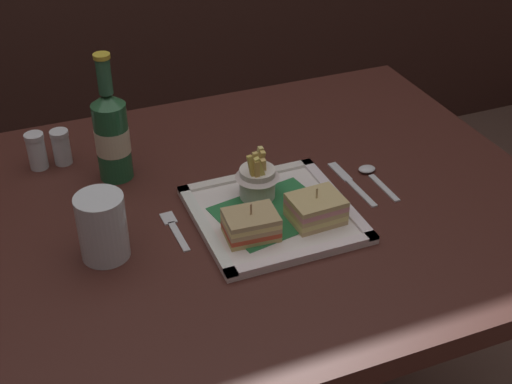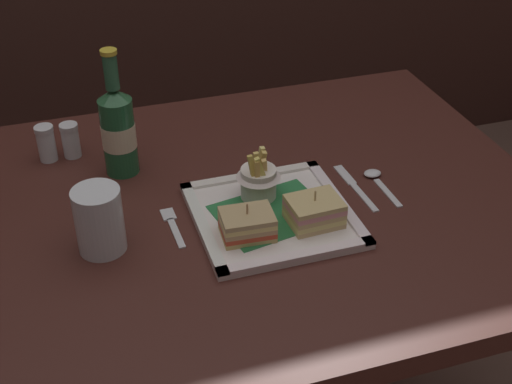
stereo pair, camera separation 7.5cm
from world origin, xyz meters
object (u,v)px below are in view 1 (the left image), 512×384
at_px(knife, 350,182).
at_px(pepper_shaker, 62,149).
at_px(sandwich_half_left, 251,225).
at_px(fries_cup, 257,177).
at_px(dining_table, 240,246).
at_px(fork, 174,228).
at_px(salt_shaker, 37,153).
at_px(beer_bottle, 112,134).
at_px(sandwich_half_right, 316,209).
at_px(square_plate, 273,215).
at_px(water_glass, 103,231).
at_px(spoon, 371,174).

bearing_deg(knife, pepper_shaker, 150.82).
distance_m(sandwich_half_left, fries_cup, 0.12).
height_order(dining_table, fork, fork).
distance_m(sandwich_half_left, knife, 0.27).
relative_size(sandwich_half_left, salt_shaker, 1.24).
bearing_deg(beer_bottle, sandwich_half_right, -44.67).
distance_m(square_plate, sandwich_half_right, 0.08).
distance_m(dining_table, fries_cup, 0.16).
relative_size(water_glass, pepper_shaker, 1.60).
bearing_deg(sandwich_half_left, knife, 21.66).
bearing_deg(salt_shaker, square_plate, -42.04).
distance_m(sandwich_half_right, spoon, 0.20).
height_order(dining_table, spoon, spoon).
bearing_deg(dining_table, knife, -4.01).
bearing_deg(fork, knife, 2.55).
bearing_deg(square_plate, fork, 168.87).
distance_m(sandwich_half_right, pepper_shaker, 0.54).
distance_m(dining_table, sandwich_half_right, 0.21).
relative_size(beer_bottle, water_glass, 2.20).
bearing_deg(spoon, water_glass, -174.71).
height_order(beer_bottle, knife, beer_bottle).
xyz_separation_m(fork, spoon, (0.41, 0.02, 0.00)).
relative_size(square_plate, knife, 1.66).
bearing_deg(sandwich_half_right, beer_bottle, 135.33).
bearing_deg(fork, dining_table, 13.15).
bearing_deg(spoon, fries_cup, 179.43).
xyz_separation_m(dining_table, water_glass, (-0.26, -0.06, 0.15)).
height_order(dining_table, pepper_shaker, pepper_shaker).
distance_m(dining_table, fork, 0.18).
distance_m(sandwich_half_left, fork, 0.14).
bearing_deg(knife, sandwich_half_left, -158.34).
distance_m(fork, pepper_shaker, 0.33).
bearing_deg(spoon, fork, -177.00).
xyz_separation_m(square_plate, sandwich_half_left, (-0.06, -0.05, 0.03)).
xyz_separation_m(sandwich_half_right, beer_bottle, (-0.29, 0.29, 0.06)).
height_order(spoon, pepper_shaker, pepper_shaker).
bearing_deg(sandwich_half_right, dining_table, 131.89).
bearing_deg(salt_shaker, knife, -27.01).
relative_size(square_plate, sandwich_half_right, 2.92).
xyz_separation_m(dining_table, salt_shaker, (-0.33, 0.27, 0.14)).
distance_m(fork, salt_shaker, 0.36).
distance_m(square_plate, knife, 0.19).
xyz_separation_m(sandwich_half_left, fries_cup, (0.05, 0.11, 0.02)).
relative_size(sandwich_half_left, pepper_shaker, 1.29).
height_order(knife, spoon, spoon).
distance_m(water_glass, knife, 0.49).
xyz_separation_m(square_plate, fries_cup, (-0.01, 0.06, 0.05)).
xyz_separation_m(knife, salt_shaker, (-0.56, 0.28, 0.03)).
xyz_separation_m(water_glass, pepper_shaker, (-0.02, 0.33, -0.02)).
height_order(sandwich_half_left, spoon, sandwich_half_left).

